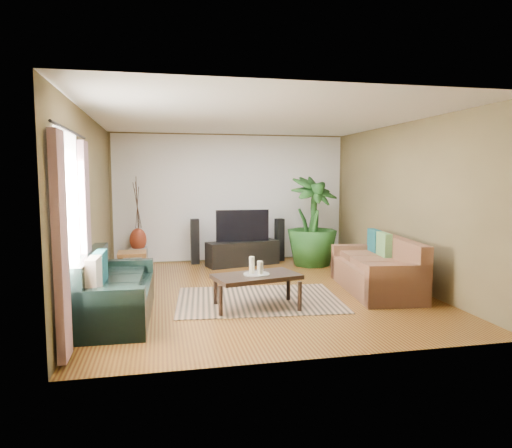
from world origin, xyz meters
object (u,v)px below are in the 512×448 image
object	(u,v)px
sofa_left	(117,286)
television	(242,225)
vase	(138,240)
speaker_right	(279,240)
pedestal	(139,257)
tv_stand	(243,253)
side_table	(132,266)
coffee_table	(256,291)
potted_plant	(312,221)
sofa_right	(375,264)
speaker_left	(195,241)

from	to	relation	value
sofa_left	television	distance (m)	3.85
television	vase	bearing A→B (deg)	170.98
speaker_right	pedestal	distance (m)	2.96
tv_stand	side_table	xyz separation A→B (m)	(-2.12, -0.99, 0.01)
coffee_table	tv_stand	world-z (taller)	tv_stand
sofa_left	television	bearing A→B (deg)	-32.89
sofa_left	tv_stand	xyz separation A→B (m)	(2.19, 3.13, -0.18)
vase	potted_plant	bearing A→B (deg)	-10.45
sofa_right	pedestal	size ratio (longest dim) A/B	5.44
speaker_left	vase	world-z (taller)	speaker_left
tv_stand	pedestal	xyz separation A→B (m)	(-2.08, 0.35, -0.06)
speaker_right	tv_stand	bearing A→B (deg)	-167.00
speaker_right	side_table	size ratio (longest dim) A/B	1.78
sofa_left	sofa_right	world-z (taller)	same
television	side_table	xyz separation A→B (m)	(-2.12, -1.01, -0.56)
coffee_table	sofa_right	bearing A→B (deg)	1.80
sofa_left	sofa_right	size ratio (longest dim) A/B	0.96
coffee_table	speaker_right	distance (m)	3.62
sofa_left	pedestal	distance (m)	3.49
tv_stand	vase	size ratio (longest dim) A/B	3.14
sofa_right	speaker_left	bearing A→B (deg)	-130.71
sofa_left	potted_plant	size ratio (longest dim) A/B	1.06
coffee_table	speaker_left	world-z (taller)	speaker_left
side_table	tv_stand	bearing A→B (deg)	25.00
sofa_left	potted_plant	xyz separation A→B (m)	(3.57, 2.84, 0.48)
speaker_left	pedestal	world-z (taller)	speaker_left
television	pedestal	world-z (taller)	television
coffee_table	potted_plant	bearing A→B (deg)	44.50
television	speaker_left	distance (m)	1.06
potted_plant	side_table	size ratio (longest dim) A/B	3.55
coffee_table	television	world-z (taller)	television
speaker_right	potted_plant	size ratio (longest dim) A/B	0.50
speaker_left	pedestal	distance (m)	1.18
potted_plant	coffee_table	bearing A→B (deg)	-122.17
tv_stand	speaker_right	bearing A→B (deg)	7.59
speaker_left	potted_plant	bearing A→B (deg)	-17.22
potted_plant	tv_stand	bearing A→B (deg)	168.21
vase	side_table	bearing A→B (deg)	-91.80
sofa_left	speaker_right	size ratio (longest dim) A/B	2.11
potted_plant	vase	distance (m)	3.54
speaker_left	speaker_right	size ratio (longest dim) A/B	1.03
sofa_right	side_table	size ratio (longest dim) A/B	3.93
pedestal	tv_stand	bearing A→B (deg)	-9.56
vase	sofa_left	bearing A→B (deg)	-91.79
speaker_left	speaker_right	xyz separation A→B (m)	(1.81, 0.00, -0.01)
sofa_right	vase	size ratio (longest dim) A/B	4.25
television	speaker_right	world-z (taller)	television
potted_plant	pedestal	world-z (taller)	potted_plant
potted_plant	side_table	xyz separation A→B (m)	(-3.51, -0.70, -0.65)
speaker_left	potted_plant	size ratio (longest dim) A/B	0.52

